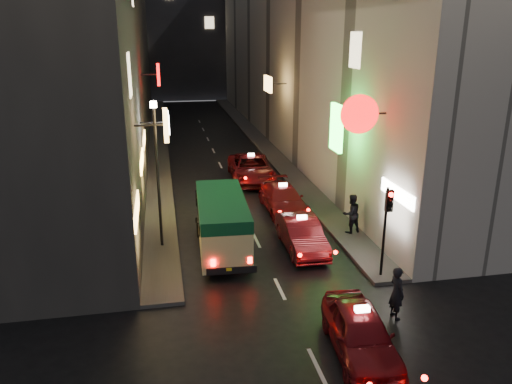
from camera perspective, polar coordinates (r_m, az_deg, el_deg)
building_left at (r=41.58m, az=-17.26°, el=17.15°), size 7.46×52.00×18.00m
building_right at (r=43.07m, az=5.49°, el=17.84°), size 7.90×52.00×18.00m
building_far at (r=73.51m, az=-8.26°, el=19.35°), size 30.00×10.00×22.00m
sidewalk_left at (r=42.35m, az=-11.08°, el=5.42°), size 1.50×52.00×0.15m
sidewalk_right at (r=43.13m, az=0.32°, el=5.98°), size 1.50×52.00×0.15m
minibus at (r=21.06m, az=-3.92°, el=-3.04°), size 2.22×5.68×2.40m
taxi_near at (r=15.28m, az=11.88°, el=-15.11°), size 2.56×5.31×1.81m
taxi_second at (r=21.60m, az=5.22°, el=-4.55°), size 2.14×5.11×1.79m
taxi_third at (r=26.03m, az=3.09°, el=-0.54°), size 2.14×5.03×1.76m
taxi_far at (r=31.41m, az=-0.56°, el=2.97°), size 2.64×5.86×2.00m
pedestrian_crossing at (r=17.17m, az=15.82°, el=-10.68°), size 0.51×0.72×2.05m
pedestrian_sidewalk at (r=23.23m, az=10.85°, el=-2.15°), size 0.88×0.67×2.08m
traffic_light at (r=18.85m, az=14.80°, el=-2.41°), size 0.26×0.43×3.50m
lamp_post at (r=21.07m, az=-11.23°, el=2.97°), size 0.28×0.28×6.22m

